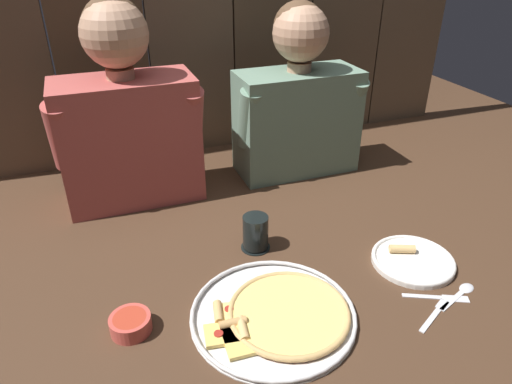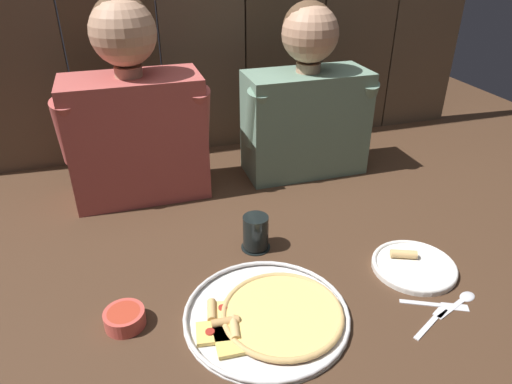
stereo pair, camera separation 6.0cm
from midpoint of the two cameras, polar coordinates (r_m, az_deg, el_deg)
The scene contains 10 objects.
ground_plane at distance 1.21m, azimuth 1.29°, elevation -9.51°, with size 3.20×3.20×0.00m, color #422B1C.
pizza_tray at distance 1.07m, azimuth 1.04°, elevation -14.86°, with size 0.37×0.37×0.03m.
dinner_plate at distance 1.28m, azimuth 17.51°, elevation -8.03°, with size 0.21×0.21×0.03m.
drinking_glass at distance 1.25m, azimuth -1.43°, elevation -5.10°, with size 0.08×0.08×0.10m.
dipping_bowl at distance 1.08m, azimuth -16.85°, elevation -15.28°, with size 0.09×0.09×0.04m.
table_fork at distance 1.15m, azimuth 19.84°, elevation -13.99°, with size 0.12×0.07×0.01m.
table_knife at distance 1.19m, azimuth 20.01°, elevation -12.13°, with size 0.15×0.08×0.01m.
table_spoon at distance 1.23m, azimuth 22.85°, elevation -11.25°, with size 0.14×0.07×0.01m.
diner_left at distance 1.46m, azimuth -16.89°, elevation 9.09°, with size 0.45×0.22×0.61m.
diner_right at distance 1.60m, azimuth 4.11°, elevation 11.33°, with size 0.45×0.21×0.58m.
Camera 1 is at (-0.38, -0.86, 0.76)m, focal length 32.37 mm.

